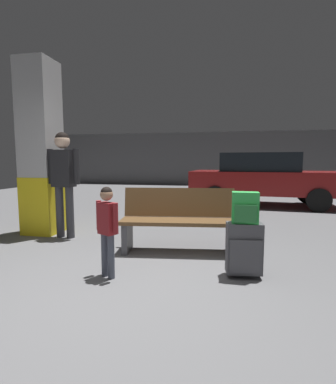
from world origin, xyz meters
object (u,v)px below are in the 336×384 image
object	(u,v)px
suitcase	(244,249)
backpack_bright	(245,208)
structural_pillar	(41,149)
bench	(178,220)
child	(107,222)
adult	(63,173)
parked_car_near	(262,178)

from	to	relation	value
suitcase	backpack_bright	xyz separation A→B (m)	(-0.00, -0.00, 0.45)
structural_pillar	bench	world-z (taller)	structural_pillar
backpack_bright	child	xyz separation A→B (m)	(-1.47, -0.29, -0.15)
adult	parked_car_near	size ratio (longest dim) A/B	0.41
suitcase	child	size ratio (longest dim) A/B	0.60
bench	suitcase	world-z (taller)	bench
structural_pillar	backpack_bright	bearing A→B (deg)	-22.25
suitcase	bench	bearing A→B (deg)	137.32
parked_car_near	backpack_bright	bearing A→B (deg)	-98.85
suitcase	child	distance (m)	1.52
backpack_bright	adult	bearing A→B (deg)	157.81
suitcase	parked_car_near	size ratio (longest dim) A/B	0.14
backpack_bright	child	world-z (taller)	child
backpack_bright	child	size ratio (longest dim) A/B	0.34
structural_pillar	bench	distance (m)	2.80
suitcase	child	bearing A→B (deg)	-168.78
structural_pillar	suitcase	bearing A→B (deg)	-22.24
bench	parked_car_near	xyz separation A→B (m)	(1.72, 4.75, 0.36)
backpack_bright	suitcase	bearing A→B (deg)	31.34
structural_pillar	child	xyz separation A→B (m)	(1.91, -1.67, -0.86)
child	bench	bearing A→B (deg)	60.42
bench	parked_car_near	world-z (taller)	parked_car_near
child	parked_car_near	world-z (taller)	parked_car_near
structural_pillar	adult	bearing A→B (deg)	-22.59
structural_pillar	adult	world-z (taller)	structural_pillar
structural_pillar	parked_car_near	distance (m)	5.98
backpack_bright	adult	size ratio (longest dim) A/B	0.19
child	parked_car_near	bearing A→B (deg)	68.23
structural_pillar	backpack_bright	world-z (taller)	structural_pillar
backpack_bright	parked_car_near	distance (m)	5.61
adult	backpack_bright	bearing A→B (deg)	-22.19
bench	parked_car_near	size ratio (longest dim) A/B	0.39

